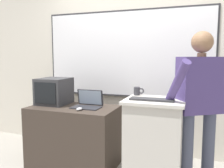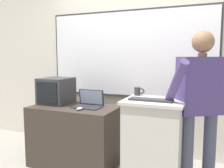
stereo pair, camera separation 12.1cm
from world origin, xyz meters
TOP-DOWN VIEW (x-y plane):
  - back_wall at (-0.01, 1.21)m, footprint 6.40×0.17m
  - lectern_podium at (0.44, 0.33)m, footprint 0.62×0.54m
  - side_desk at (-0.59, 0.42)m, footprint 1.08×0.60m
  - person_presenter at (0.88, 0.49)m, footprint 0.63×0.73m
  - laptop at (-0.40, 0.47)m, footprint 0.34×0.25m
  - wireless_keyboard at (0.42, 0.26)m, footprint 0.45×0.14m
  - computer_mouse_by_laptop at (-0.42, 0.27)m, footprint 0.06×0.10m
  - crt_monitor at (-0.91, 0.50)m, footprint 0.37×0.41m
  - coffee_mug at (0.20, 0.54)m, footprint 0.12×0.07m

SIDE VIEW (x-z plane):
  - side_desk at x=-0.59m, z-range 0.00..0.76m
  - lectern_podium at x=0.44m, z-range 0.00..0.93m
  - computer_mouse_by_laptop at x=-0.42m, z-range 0.76..0.79m
  - laptop at x=-0.40m, z-range 0.71..0.92m
  - crt_monitor at x=-0.91m, z-range 0.76..1.10m
  - wireless_keyboard at x=0.42m, z-range 0.93..0.95m
  - person_presenter at x=0.88m, z-range 0.14..1.77m
  - coffee_mug at x=0.20m, z-range 0.93..1.02m
  - back_wall at x=-0.01m, z-range 0.00..2.94m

